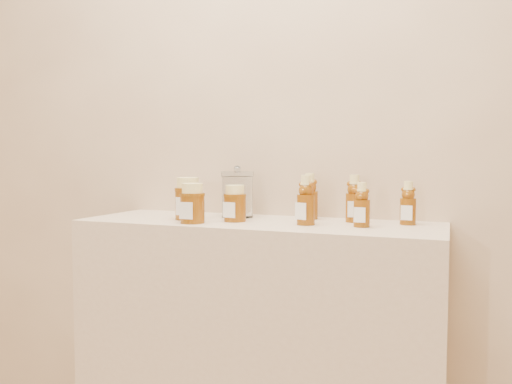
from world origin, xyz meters
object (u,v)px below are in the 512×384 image
at_px(bear_bottle_back_left, 310,193).
at_px(bear_bottle_front_left, 306,197).
at_px(honey_jar_left, 188,198).
at_px(glass_canister, 237,192).
at_px(display_table, 257,353).

xyz_separation_m(bear_bottle_back_left, bear_bottle_front_left, (0.03, -0.15, -0.00)).
bearing_deg(honey_jar_left, glass_canister, 31.39).
xyz_separation_m(display_table, bear_bottle_back_left, (0.15, 0.13, 0.54)).
height_order(bear_bottle_front_left, honey_jar_left, bear_bottle_front_left).
relative_size(honey_jar_left, glass_canister, 0.81).
relative_size(bear_bottle_back_left, glass_canister, 1.00).
distance_m(display_table, honey_jar_left, 0.58).
bearing_deg(display_table, glass_canister, 141.94).
relative_size(display_table, glass_canister, 6.69).
bearing_deg(display_table, bear_bottle_back_left, 41.24).
xyz_separation_m(bear_bottle_front_left, glass_canister, (-0.28, 0.11, 0.00)).
height_order(bear_bottle_back_left, honey_jar_left, bear_bottle_back_left).
xyz_separation_m(display_table, glass_canister, (-0.11, 0.08, 0.54)).
distance_m(bear_bottle_back_left, bear_bottle_front_left, 0.16).
bearing_deg(display_table, bear_bottle_front_left, -8.89).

